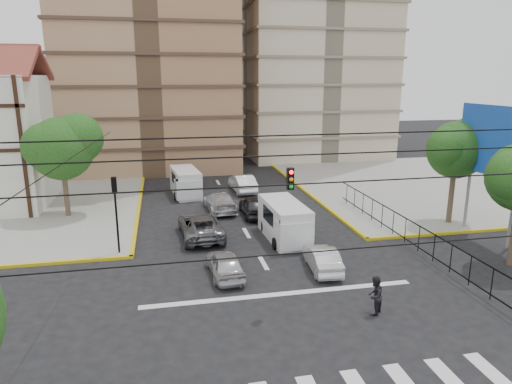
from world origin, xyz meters
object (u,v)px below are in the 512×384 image
object	(u,v)px
pedestrian_crosswalk	(375,296)
van_right_lane	(285,223)
car_silver_front_left	(225,264)
traffic_light_nw	(115,202)
van_left_lane	(186,183)
car_white_front_right	(322,258)

from	to	relation	value
pedestrian_crosswalk	van_right_lane	bearing A→B (deg)	-125.63
car_silver_front_left	van_right_lane	bearing A→B (deg)	-138.56
traffic_light_nw	van_left_lane	bearing A→B (deg)	70.52
van_right_lane	car_silver_front_left	size ratio (longest dim) A/B	1.38
car_silver_front_left	pedestrian_crosswalk	world-z (taller)	pedestrian_crosswalk
van_left_lane	car_white_front_right	world-z (taller)	van_left_lane
van_left_lane	pedestrian_crosswalk	xyz separation A→B (m)	(6.73, -21.91, -0.24)
traffic_light_nw	pedestrian_crosswalk	world-z (taller)	traffic_light_nw
traffic_light_nw	pedestrian_crosswalk	distance (m)	14.68
van_right_lane	pedestrian_crosswalk	xyz separation A→B (m)	(1.33, -9.54, -0.29)
van_left_lane	car_silver_front_left	bearing A→B (deg)	-93.49
car_silver_front_left	traffic_light_nw	bearing A→B (deg)	-39.96
van_right_lane	traffic_light_nw	bearing A→B (deg)	179.70
van_left_lane	car_white_front_right	xyz separation A→B (m)	(6.12, -17.05, -0.46)
van_right_lane	car_silver_front_left	xyz separation A→B (m)	(-4.38, -4.41, -0.49)
traffic_light_nw	car_white_front_right	distance (m)	11.74
traffic_light_nw	car_silver_front_left	distance (m)	7.27
van_left_lane	car_white_front_right	distance (m)	18.12
pedestrian_crosswalk	car_white_front_right	bearing A→B (deg)	-126.50
traffic_light_nw	van_right_lane	world-z (taller)	traffic_light_nw
van_right_lane	car_white_front_right	world-z (taller)	van_right_lane
van_left_lane	van_right_lane	bearing A→B (deg)	-73.39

